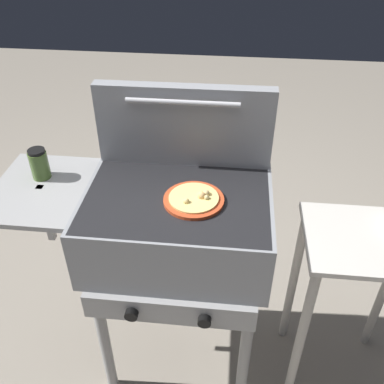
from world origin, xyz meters
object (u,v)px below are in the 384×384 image
(grill, at_px, (174,229))
(pizza_cheese, at_px, (194,199))
(prep_table, at_px, (355,283))
(sauce_jar, at_px, (39,164))

(grill, distance_m, pizza_cheese, 0.17)
(pizza_cheese, relative_size, prep_table, 0.26)
(pizza_cheese, distance_m, sauce_jar, 0.56)
(pizza_cheese, distance_m, prep_table, 0.70)
(sauce_jar, relative_size, prep_table, 0.14)
(pizza_cheese, relative_size, sauce_jar, 1.80)
(grill, height_order, prep_table, grill)
(pizza_cheese, bearing_deg, sauce_jar, 171.43)
(sauce_jar, bearing_deg, grill, -7.61)
(grill, relative_size, prep_table, 1.24)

